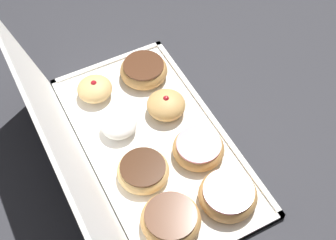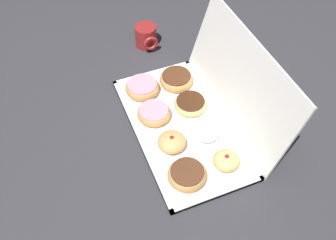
{
  "view_description": "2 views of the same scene",
  "coord_description": "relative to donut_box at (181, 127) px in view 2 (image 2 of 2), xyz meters",
  "views": [
    {
      "loc": [
        -0.55,
        0.26,
        0.9
      ],
      "look_at": [
        0.02,
        -0.04,
        0.04
      ],
      "focal_mm": 52.23,
      "sensor_mm": 36.0,
      "label": 1
    },
    {
      "loc": [
        0.7,
        -0.33,
        0.97
      ],
      "look_at": [
        -0.01,
        -0.04,
        0.04
      ],
      "focal_mm": 40.5,
      "sensor_mm": 36.0,
      "label": 2
    }
  ],
  "objects": [
    {
      "name": "ground_plane",
      "position": [
        0.0,
        0.0,
        -0.01
      ],
      "size": [
        3.0,
        3.0,
        0.0
      ],
      "primitive_type": "plane",
      "color": "#333338"
    },
    {
      "name": "chocolate_frosted_donut_5",
      "position": [
        -0.06,
        0.06,
        0.02
      ],
      "size": [
        0.11,
        0.11,
        0.03
      ],
      "color": "#E5B770",
      "rests_on": "donut_box"
    },
    {
      "name": "powdered_filled_donut_6",
      "position": [
        0.07,
        0.06,
        0.03
      ],
      "size": [
        0.08,
        0.08,
        0.04
      ],
      "color": "white",
      "rests_on": "donut_box"
    },
    {
      "name": "pink_frosted_donut_1",
      "position": [
        -0.07,
        -0.07,
        0.02
      ],
      "size": [
        0.11,
        0.11,
        0.04
      ],
      "color": "tan",
      "rests_on": "donut_box"
    },
    {
      "name": "coffee_mug",
      "position": [
        -0.44,
        0.04,
        0.04
      ],
      "size": [
        0.1,
        0.08,
        0.09
      ],
      "color": "maroon",
      "rests_on": "ground"
    },
    {
      "name": "pink_frosted_donut_0",
      "position": [
        -0.19,
        -0.06,
        0.03
      ],
      "size": [
        0.12,
        0.12,
        0.04
      ],
      "color": "tan",
      "rests_on": "donut_box"
    },
    {
      "name": "chocolate_frosted_donut_3",
      "position": [
        0.19,
        -0.06,
        0.03
      ],
      "size": [
        0.11,
        0.11,
        0.04
      ],
      "color": "tan",
      "rests_on": "donut_box"
    },
    {
      "name": "donut_box",
      "position": [
        0.0,
        0.0,
        0.0
      ],
      "size": [
        0.55,
        0.3,
        0.01
      ],
      "color": "white",
      "rests_on": "ground"
    },
    {
      "name": "jelly_filled_donut_7",
      "position": [
        0.19,
        0.07,
        0.03
      ],
      "size": [
        0.08,
        0.08,
        0.05
      ],
      "color": "#E5B770",
      "rests_on": "donut_box"
    },
    {
      "name": "box_lid_open",
      "position": [
        0.0,
        0.19,
        0.14
      ],
      "size": [
        0.55,
        0.09,
        0.29
      ],
      "primitive_type": "cube",
      "rotation": [
        1.31,
        0.0,
        0.0
      ],
      "color": "white",
      "rests_on": "ground"
    },
    {
      "name": "jelly_filled_donut_2",
      "position": [
        0.07,
        -0.06,
        0.03
      ],
      "size": [
        0.09,
        0.09,
        0.05
      ],
      "color": "tan",
      "rests_on": "donut_box"
    },
    {
      "name": "chocolate_frosted_donut_4",
      "position": [
        -0.19,
        0.06,
        0.03
      ],
      "size": [
        0.12,
        0.12,
        0.04
      ],
      "color": "tan",
      "rests_on": "donut_box"
    }
  ]
}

